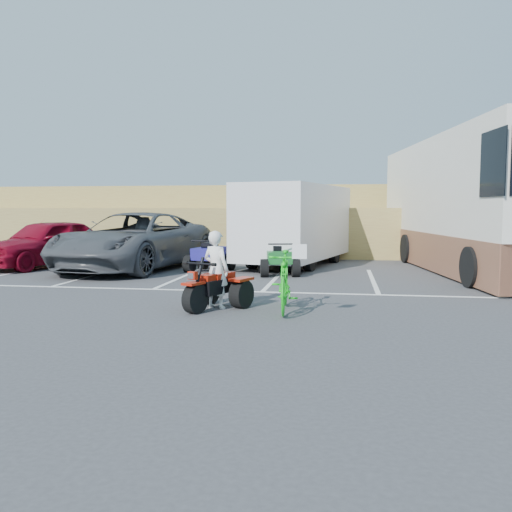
# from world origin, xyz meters

# --- Properties ---
(ground) EXTENTS (100.00, 100.00, 0.00)m
(ground) POSITION_xyz_m (0.00, 0.00, 0.00)
(ground) COLOR #3A3A3D
(ground) RESTS_ON ground
(parking_stripes) EXTENTS (28.00, 5.16, 0.01)m
(parking_stripes) POSITION_xyz_m (0.87, 4.07, 0.00)
(parking_stripes) COLOR white
(parking_stripes) RESTS_ON ground
(grass_embankment) EXTENTS (40.00, 8.50, 3.10)m
(grass_embankment) POSITION_xyz_m (0.00, 15.48, 1.42)
(grass_embankment) COLOR olive
(grass_embankment) RESTS_ON ground
(red_trike_atv) EXTENTS (1.62, 1.81, 0.97)m
(red_trike_atv) POSITION_xyz_m (-0.66, 0.07, 0.00)
(red_trike_atv) COLOR #A31809
(red_trike_atv) RESTS_ON ground
(rider) EXTENTS (0.66, 0.56, 1.54)m
(rider) POSITION_xyz_m (-0.60, 0.21, 0.77)
(rider) COLOR white
(rider) RESTS_ON ground
(green_dirt_bike) EXTENTS (0.68, 1.97, 1.17)m
(green_dirt_bike) POSITION_xyz_m (0.77, 0.10, 0.58)
(green_dirt_bike) COLOR #14BF19
(green_dirt_bike) RESTS_ON ground
(grey_pickup) EXTENTS (4.07, 7.06, 1.85)m
(grey_pickup) POSITION_xyz_m (-4.83, 6.57, 0.93)
(grey_pickup) COLOR #44464B
(grey_pickup) RESTS_ON ground
(red_car) EXTENTS (3.46, 5.14, 1.62)m
(red_car) POSITION_xyz_m (-8.06, 6.83, 0.81)
(red_car) COLOR maroon
(red_car) RESTS_ON ground
(cargo_trailer) EXTENTS (3.76, 6.33, 2.76)m
(cargo_trailer) POSITION_xyz_m (0.24, 8.57, 1.50)
(cargo_trailer) COLOR silver
(cargo_trailer) RESTS_ON ground
(rv_motorhome) EXTENTS (4.46, 11.78, 4.13)m
(rv_motorhome) POSITION_xyz_m (5.90, 8.09, 1.79)
(rv_motorhome) COLOR silver
(rv_motorhome) RESTS_ON ground
(quad_atv_blue) EXTENTS (1.41, 1.73, 1.02)m
(quad_atv_blue) POSITION_xyz_m (-2.26, 6.39, 0.00)
(quad_atv_blue) COLOR navy
(quad_atv_blue) RESTS_ON ground
(quad_atv_green) EXTENTS (1.42, 1.72, 0.99)m
(quad_atv_green) POSITION_xyz_m (-0.01, 5.78, 0.00)
(quad_atv_green) COLOR #155D23
(quad_atv_green) RESTS_ON ground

